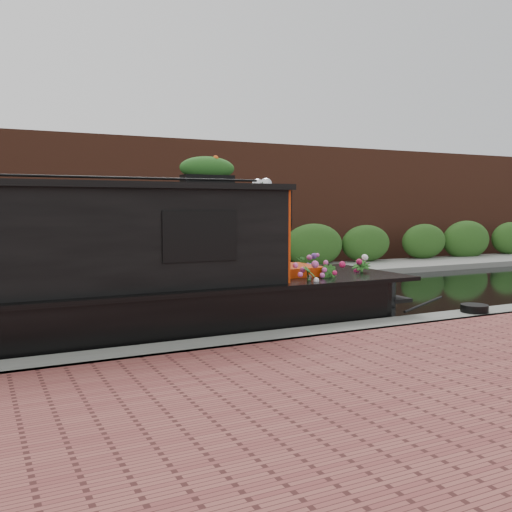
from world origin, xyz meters
name	(u,v)px	position (x,y,z in m)	size (l,w,h in m)	color
ground	(149,316)	(0.00, 0.00, 0.00)	(80.00, 80.00, 0.00)	black
near_bank_coping	(221,361)	(0.00, -3.30, 0.00)	(40.00, 0.60, 0.50)	slate
near_bank_pavers	(431,490)	(0.00, -7.00, 0.00)	(40.00, 7.00, 0.50)	brown
far_bank_path	(101,287)	(0.00, 4.20, 0.00)	(40.00, 2.40, 0.34)	gray
far_hedge	(94,282)	(0.00, 5.10, 0.00)	(40.00, 1.10, 2.80)	#2A561C
far_brick_wall	(80,274)	(0.00, 7.20, 0.00)	(40.00, 1.00, 8.00)	#5B2D1F
rope_fender	(381,305)	(3.73, -1.82, 0.20)	(0.40, 0.40, 0.37)	brown
coiled_mooring_rope	(474,308)	(4.46, -3.27, 0.31)	(0.44, 0.44, 0.12)	black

